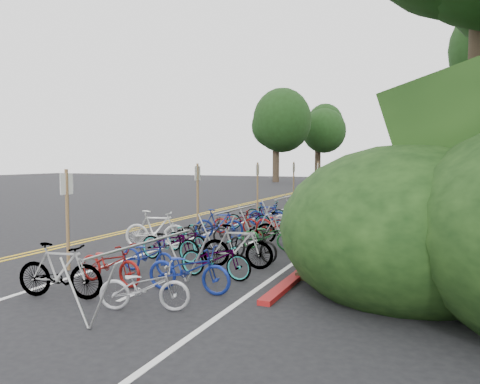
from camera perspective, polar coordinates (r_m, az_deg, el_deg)
The scene contains 10 objects.
ground at distance 13.25m, azimuth -17.90°, elevation -7.72°, with size 120.00×120.00×0.00m, color black.
road_markings at distance 21.54m, azimuth 1.36°, elevation -3.04°, with size 7.47×80.00×0.01m.
red_curb at distance 22.10m, azimuth 15.55°, elevation -2.89°, with size 0.25×28.00×0.10m, color maroon.
tree_cluster at distance 32.85m, azimuth 25.78°, elevation 17.97°, with size 31.81×53.51×17.24m.
bike_rack_front at distance 8.88m, azimuth -11.50°, elevation -7.82°, with size 1.12×3.25×1.12m.
bike_racks_rest at distance 23.50m, azimuth 9.38°, elevation -0.43°, with size 1.14×23.00×1.17m.
signpost_near at distance 11.83m, azimuth -20.31°, elevation -2.37°, with size 0.08×0.40×2.42m.
signposts_rest at distance 25.09m, azimuth 4.61°, elevation 1.21°, with size 0.08×18.40×2.50m.
bike_front at distance 14.06m, azimuth -10.20°, elevation -4.54°, with size 1.90×0.54×1.14m, color beige.
bike_valet at distance 13.68m, azimuth -1.25°, elevation -5.17°, with size 3.28×13.41×1.07m.
Camera 1 is at (8.56, -9.76, 2.65)m, focal length 35.00 mm.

